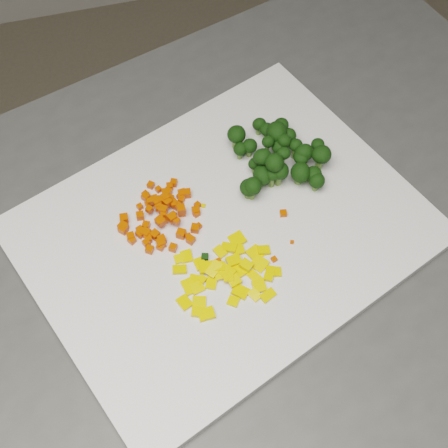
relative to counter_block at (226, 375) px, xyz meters
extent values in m
cube|color=#42423F|center=(0.00, 0.00, 0.00)|extent=(1.18, 0.98, 0.90)
cube|color=silver|center=(0.01, 0.04, 0.46)|extent=(0.56, 0.50, 0.01)
cube|color=#CB3502|center=(-0.08, 0.06, 0.47)|extent=(0.01, 0.01, 0.01)
cube|color=#CB3502|center=(-0.04, 0.03, 0.47)|extent=(0.01, 0.01, 0.01)
cube|color=#CB3502|center=(-0.05, 0.08, 0.47)|extent=(0.01, 0.01, 0.01)
cube|color=#CB3502|center=(-0.07, 0.03, 0.47)|extent=(0.01, 0.01, 0.01)
cube|color=#CB3502|center=(-0.07, 0.03, 0.47)|extent=(0.01, 0.01, 0.01)
cube|color=#CB3502|center=(-0.08, 0.09, 0.47)|extent=(0.01, 0.01, 0.01)
cube|color=#CB3502|center=(-0.06, 0.07, 0.47)|extent=(0.01, 0.01, 0.01)
cube|color=#CB3502|center=(-0.08, 0.05, 0.47)|extent=(0.01, 0.01, 0.01)
cube|color=#CB3502|center=(-0.07, 0.06, 0.47)|extent=(0.01, 0.01, 0.01)
cube|color=#CB3502|center=(-0.05, 0.06, 0.48)|extent=(0.01, 0.01, 0.01)
cube|color=#CB3502|center=(-0.07, 0.04, 0.47)|extent=(0.01, 0.01, 0.01)
cube|color=#CB3502|center=(-0.10, 0.04, 0.47)|extent=(0.01, 0.01, 0.01)
cube|color=#CB3502|center=(-0.02, 0.07, 0.47)|extent=(0.01, 0.01, 0.01)
cube|color=#CB3502|center=(-0.06, 0.07, 0.47)|extent=(0.01, 0.01, 0.01)
cube|color=#CB3502|center=(-0.05, 0.08, 0.47)|extent=(0.01, 0.01, 0.01)
cube|color=#CB3502|center=(-0.07, 0.12, 0.47)|extent=(0.01, 0.01, 0.01)
cube|color=#CB3502|center=(-0.09, 0.04, 0.47)|extent=(0.01, 0.01, 0.01)
cube|color=#CB3502|center=(-0.07, 0.06, 0.47)|extent=(0.01, 0.01, 0.01)
cube|color=#CB3502|center=(-0.06, 0.09, 0.47)|extent=(0.01, 0.01, 0.01)
cube|color=#CB3502|center=(-0.05, 0.09, 0.47)|extent=(0.01, 0.01, 0.01)
cube|color=#CB3502|center=(-0.03, 0.09, 0.47)|extent=(0.01, 0.01, 0.01)
cube|color=#CB3502|center=(-0.08, 0.08, 0.47)|extent=(0.01, 0.01, 0.01)
cube|color=#CB3502|center=(-0.04, 0.11, 0.47)|extent=(0.01, 0.01, 0.01)
cube|color=#CB3502|center=(-0.07, 0.09, 0.47)|extent=(0.01, 0.01, 0.01)
cube|color=#CB3502|center=(-0.09, 0.05, 0.47)|extent=(0.01, 0.01, 0.01)
cube|color=#CB3502|center=(-0.09, 0.09, 0.47)|extent=(0.01, 0.01, 0.01)
cube|color=#CB3502|center=(-0.04, 0.11, 0.47)|extent=(0.01, 0.01, 0.01)
cube|color=#CB3502|center=(-0.05, 0.10, 0.47)|extent=(0.01, 0.01, 0.01)
cube|color=#CB3502|center=(-0.11, 0.06, 0.47)|extent=(0.01, 0.01, 0.01)
cube|color=#CB3502|center=(-0.06, 0.11, 0.47)|extent=(0.01, 0.01, 0.01)
cube|color=#CB3502|center=(-0.04, 0.07, 0.47)|extent=(0.01, 0.01, 0.01)
cube|color=#CB3502|center=(-0.02, 0.04, 0.47)|extent=(0.01, 0.01, 0.01)
cube|color=#CB3502|center=(-0.06, 0.02, 0.47)|extent=(0.01, 0.01, 0.01)
cube|color=#CB3502|center=(-0.03, 0.04, 0.47)|extent=(0.01, 0.01, 0.01)
cube|color=#CB3502|center=(-0.05, 0.09, 0.47)|extent=(0.01, 0.01, 0.01)
cube|color=#CB3502|center=(-0.07, 0.09, 0.47)|extent=(0.01, 0.01, 0.01)
cube|color=#CB3502|center=(-0.05, 0.05, 0.47)|extent=(0.01, 0.01, 0.01)
cube|color=#CB3502|center=(-0.06, 0.07, 0.47)|extent=(0.01, 0.01, 0.01)
cube|color=#CB3502|center=(-0.03, 0.09, 0.47)|extent=(0.01, 0.01, 0.01)
cube|color=#CB3502|center=(-0.07, 0.09, 0.47)|extent=(0.01, 0.01, 0.01)
cube|color=#CB3502|center=(-0.07, 0.06, 0.48)|extent=(0.01, 0.01, 0.01)
cube|color=#CB3502|center=(-0.04, 0.03, 0.47)|extent=(0.01, 0.01, 0.01)
cube|color=#CB3502|center=(-0.04, 0.08, 0.47)|extent=(0.01, 0.01, 0.01)
cube|color=#CB3502|center=(-0.03, 0.09, 0.47)|extent=(0.01, 0.01, 0.01)
cube|color=#CB3502|center=(-0.08, 0.10, 0.47)|extent=(0.01, 0.01, 0.01)
cube|color=#CB3502|center=(-0.11, 0.08, 0.47)|extent=(0.01, 0.01, 0.01)
cube|color=#CB3502|center=(-0.05, 0.07, 0.47)|extent=(0.01, 0.01, 0.01)
cube|color=#CB3502|center=(-0.09, 0.05, 0.47)|extent=(0.01, 0.01, 0.01)
cube|color=#CB3502|center=(-0.09, 0.06, 0.47)|extent=(0.01, 0.01, 0.01)
cube|color=#CB3502|center=(-0.04, 0.07, 0.47)|extent=(0.01, 0.01, 0.01)
cube|color=#CB3502|center=(-0.02, 0.07, 0.47)|extent=(0.01, 0.01, 0.01)
cube|color=#CB3502|center=(-0.07, 0.08, 0.47)|extent=(0.01, 0.01, 0.01)
cube|color=#CB3502|center=(-0.09, 0.05, 0.47)|extent=(0.01, 0.01, 0.01)
cube|color=#CB3502|center=(-0.02, 0.06, 0.47)|extent=(0.01, 0.01, 0.01)
cube|color=#CB3502|center=(-0.06, 0.09, 0.47)|extent=(0.01, 0.01, 0.01)
cube|color=#CB3502|center=(-0.08, 0.04, 0.47)|extent=(0.01, 0.01, 0.01)
cube|color=#CB3502|center=(-0.09, 0.03, 0.47)|extent=(0.01, 0.01, 0.01)
cube|color=#CB3502|center=(-0.06, 0.06, 0.47)|extent=(0.01, 0.01, 0.01)
cube|color=#CB3502|center=(-0.09, 0.08, 0.47)|extent=(0.01, 0.01, 0.01)
cube|color=#CB3502|center=(-0.07, 0.06, 0.47)|extent=(0.01, 0.01, 0.01)
cube|color=#CB3502|center=(-0.05, 0.10, 0.47)|extent=(0.01, 0.01, 0.01)
cube|color=#CB3502|center=(-0.11, 0.07, 0.47)|extent=(0.01, 0.01, 0.01)
cube|color=#CB3502|center=(-0.06, 0.08, 0.47)|extent=(0.01, 0.01, 0.01)
cube|color=#CB3502|center=(-0.05, 0.09, 0.48)|extent=(0.01, 0.01, 0.01)
cube|color=#CB3502|center=(-0.09, 0.04, 0.47)|extent=(0.01, 0.01, 0.01)
cube|color=#CB3502|center=(-0.03, 0.09, 0.47)|extent=(0.01, 0.01, 0.01)
cube|color=#CB3502|center=(-0.08, 0.11, 0.47)|extent=(0.01, 0.01, 0.01)
cube|color=#CB3502|center=(-0.05, 0.09, 0.47)|extent=(0.01, 0.01, 0.01)
cube|color=#CB3502|center=(-0.10, 0.05, 0.47)|extent=(0.01, 0.01, 0.01)
cube|color=#CB3502|center=(-0.06, 0.09, 0.47)|extent=(0.01, 0.01, 0.01)
cube|color=#CB3502|center=(-0.05, 0.04, 0.47)|extent=(0.01, 0.01, 0.01)
cube|color=#CB3502|center=(-0.07, 0.09, 0.48)|extent=(0.01, 0.01, 0.01)
cube|color=#CB3502|center=(-0.06, 0.07, 0.47)|extent=(0.01, 0.01, 0.01)
cube|color=yellow|center=(-0.01, -0.03, 0.47)|extent=(0.02, 0.02, 0.01)
cube|color=yellow|center=(0.03, -0.02, 0.46)|extent=(0.03, 0.03, 0.01)
cube|color=yellow|center=(-0.05, 0.01, 0.46)|extent=(0.01, 0.01, 0.01)
cube|color=yellow|center=(-0.04, -0.07, 0.46)|extent=(0.02, 0.01, 0.01)
cube|color=yellow|center=(0.03, -0.05, 0.46)|extent=(0.02, 0.02, 0.01)
cube|color=yellow|center=(0.00, -0.05, 0.46)|extent=(0.02, 0.02, 0.01)
cube|color=yellow|center=(0.02, -0.06, 0.46)|extent=(0.02, 0.02, 0.01)
cube|color=yellow|center=(-0.03, -0.01, 0.46)|extent=(0.01, 0.02, 0.00)
cube|color=yellow|center=(0.00, -0.04, 0.47)|extent=(0.02, 0.02, 0.01)
cube|color=yellow|center=(0.02, -0.04, 0.46)|extent=(0.02, 0.02, 0.01)
cube|color=yellow|center=(0.03, -0.01, 0.46)|extent=(0.02, 0.02, 0.01)
cube|color=yellow|center=(-0.01, -0.03, 0.47)|extent=(0.02, 0.02, 0.01)
cube|color=yellow|center=(-0.04, -0.02, 0.46)|extent=(0.02, 0.02, 0.01)
cube|color=yellow|center=(0.01, -0.02, 0.46)|extent=(0.02, 0.02, 0.00)
cube|color=yellow|center=(0.04, -0.01, 0.46)|extent=(0.02, 0.01, 0.01)
cube|color=yellow|center=(0.04, -0.04, 0.46)|extent=(0.02, 0.02, 0.01)
cube|color=yellow|center=(0.03, -0.06, 0.46)|extent=(0.02, 0.02, 0.01)
cube|color=yellow|center=(-0.06, -0.01, 0.46)|extent=(0.02, 0.01, 0.01)
cube|color=yellow|center=(-0.01, 0.00, 0.46)|extent=(0.02, 0.02, 0.01)
cube|color=yellow|center=(-0.06, -0.05, 0.46)|extent=(0.02, 0.02, 0.01)
cube|color=yellow|center=(-0.05, -0.06, 0.46)|extent=(0.02, 0.02, 0.01)
cube|color=yellow|center=(0.01, -0.01, 0.47)|extent=(0.02, 0.02, 0.00)
cube|color=yellow|center=(0.00, -0.03, 0.46)|extent=(0.02, 0.02, 0.01)
cube|color=yellow|center=(0.05, -0.04, 0.46)|extent=(0.02, 0.02, 0.01)
cube|color=yellow|center=(0.02, -0.02, 0.47)|extent=(0.02, 0.02, 0.01)
cube|color=yellow|center=(-0.02, -0.02, 0.47)|extent=(0.02, 0.02, 0.01)
cube|color=yellow|center=(-0.05, 0.01, 0.46)|extent=(0.01, 0.02, 0.01)
cube|color=yellow|center=(0.02, 0.00, 0.46)|extent=(0.01, 0.01, 0.01)
cube|color=yellow|center=(-0.05, -0.05, 0.46)|extent=(0.02, 0.02, 0.01)
cube|color=yellow|center=(-0.01, -0.02, 0.47)|extent=(0.02, 0.02, 0.01)
cube|color=yellow|center=(-0.03, -0.01, 0.47)|extent=(0.02, 0.02, 0.01)
cube|color=yellow|center=(-0.03, -0.03, 0.46)|extent=(0.02, 0.02, 0.01)
cube|color=yellow|center=(-0.05, -0.03, 0.46)|extent=(0.02, 0.02, 0.00)
cube|color=yellow|center=(-0.01, -0.02, 0.47)|extent=(0.02, 0.02, 0.01)
cube|color=yellow|center=(-0.01, -0.06, 0.46)|extent=(0.02, 0.02, 0.00)
cube|color=yellow|center=(-0.04, -0.03, 0.46)|extent=(0.02, 0.02, 0.01)
cube|color=yellow|center=(0.00, 0.01, 0.46)|extent=(0.02, 0.02, 0.01)
cube|color=yellow|center=(0.02, 0.02, 0.46)|extent=(0.02, 0.02, 0.01)
cube|color=#CB3502|center=(-0.01, -0.01, 0.46)|extent=(0.01, 0.01, 0.01)
cube|color=black|center=(0.06, 0.09, 0.46)|extent=(0.01, 0.01, 0.00)
cube|color=black|center=(-0.03, 0.00, 0.47)|extent=(0.01, 0.01, 0.01)
cube|color=#CB3502|center=(-0.02, -0.02, 0.46)|extent=(0.01, 0.01, 0.01)
cube|color=yellow|center=(0.00, -0.02, 0.46)|extent=(0.01, 0.01, 0.01)
cube|color=yellow|center=(-0.04, -0.03, 0.47)|extent=(0.01, 0.01, 0.01)
cube|color=black|center=(-0.09, 0.06, 0.46)|extent=(0.01, 0.01, 0.00)
cube|color=#CB3502|center=(0.08, 0.00, 0.46)|extent=(0.01, 0.01, 0.00)
cube|color=black|center=(0.00, -0.03, 0.46)|extent=(0.01, 0.01, 0.00)
cube|color=#CB3502|center=(0.08, 0.04, 0.47)|extent=(0.01, 0.01, 0.01)
cube|color=#CB3502|center=(-0.03, -0.01, 0.46)|extent=(0.01, 0.01, 0.00)
cube|color=#CB3502|center=(0.05, -0.02, 0.46)|extent=(0.01, 0.01, 0.00)
cube|color=yellow|center=(-0.01, 0.07, 0.46)|extent=(0.01, 0.01, 0.00)
camera|label=1|loc=(-0.09, -0.34, 1.11)|focal=50.00mm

